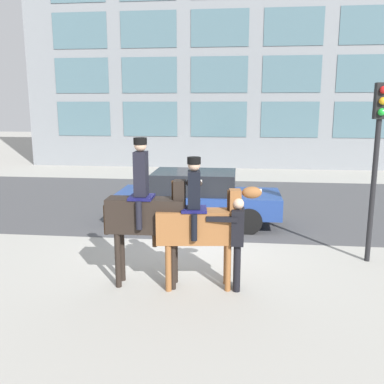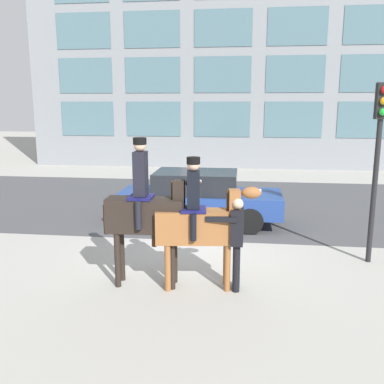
% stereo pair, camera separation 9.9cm
% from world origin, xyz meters
% --- Properties ---
extents(ground_plane, '(80.00, 80.00, 0.00)m').
position_xyz_m(ground_plane, '(0.00, 0.00, 0.00)').
color(ground_plane, '#9E9B93').
extents(road_surface, '(20.55, 8.50, 0.01)m').
position_xyz_m(road_surface, '(0.00, 4.75, 0.00)').
color(road_surface, '#444447').
rests_on(road_surface, ground_plane).
extents(mounted_horse_lead, '(1.83, 0.65, 2.76)m').
position_xyz_m(mounted_horse_lead, '(-0.51, -2.20, 1.43)').
color(mounted_horse_lead, black).
rests_on(mounted_horse_lead, ground_plane).
extents(mounted_horse_companion, '(1.97, 0.65, 2.43)m').
position_xyz_m(mounted_horse_companion, '(0.46, -2.21, 1.26)').
color(mounted_horse_companion, brown).
rests_on(mounted_horse_companion, ground_plane).
extents(pedestrian_bystander, '(0.83, 0.43, 1.72)m').
position_xyz_m(pedestrian_bystander, '(1.12, -2.24, 1.01)').
color(pedestrian_bystander, black).
rests_on(pedestrian_bystander, ground_plane).
extents(street_car_near_lane, '(4.53, 1.85, 1.50)m').
position_xyz_m(street_car_near_lane, '(-0.02, 2.06, 0.78)').
color(street_car_near_lane, navy).
rests_on(street_car_near_lane, ground_plane).
extents(traffic_light, '(0.24, 0.29, 3.76)m').
position_xyz_m(traffic_light, '(3.94, -0.46, 2.54)').
color(traffic_light, black).
rests_on(traffic_light, ground_plane).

